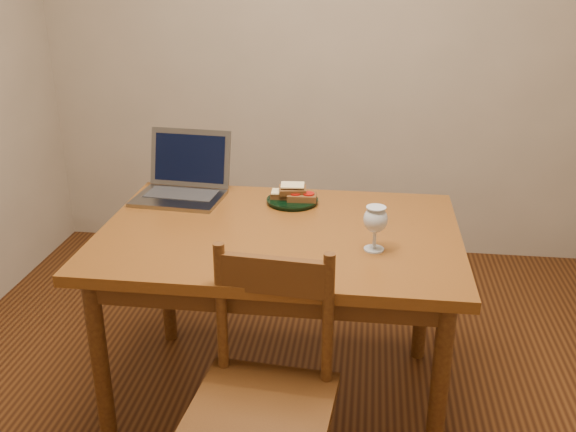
# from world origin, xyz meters

# --- Properties ---
(floor) EXTENTS (3.20, 3.20, 0.02)m
(floor) POSITION_xyz_m (0.00, 0.00, -0.01)
(floor) COLOR black
(floor) RESTS_ON ground
(back_wall) EXTENTS (3.20, 0.02, 2.60)m
(back_wall) POSITION_xyz_m (0.00, 1.61, 1.30)
(back_wall) COLOR gray
(back_wall) RESTS_ON floor
(front_wall) EXTENTS (3.20, 0.02, 2.60)m
(front_wall) POSITION_xyz_m (0.00, -1.61, 1.30)
(front_wall) COLOR gray
(front_wall) RESTS_ON floor
(table) EXTENTS (1.30, 0.90, 0.74)m
(table) POSITION_xyz_m (-0.04, 0.10, 0.65)
(table) COLOR #4F2E0D
(table) RESTS_ON floor
(chair) EXTENTS (0.44, 0.43, 0.44)m
(chair) POSITION_xyz_m (-0.01, -0.47, 0.48)
(chair) COLOR #3B1D0C
(chair) RESTS_ON floor
(plate) EXTENTS (0.21, 0.21, 0.02)m
(plate) POSITION_xyz_m (-0.03, 0.38, 0.75)
(plate) COLOR black
(plate) RESTS_ON table
(sandwich_cheese) EXTENTS (0.11, 0.06, 0.03)m
(sandwich_cheese) POSITION_xyz_m (-0.06, 0.39, 0.77)
(sandwich_cheese) COLOR #381E0C
(sandwich_cheese) RESTS_ON plate
(sandwich_tomato) EXTENTS (0.12, 0.07, 0.04)m
(sandwich_tomato) POSITION_xyz_m (0.01, 0.37, 0.78)
(sandwich_tomato) COLOR #381E0C
(sandwich_tomato) RESTS_ON plate
(sandwich_top) EXTENTS (0.12, 0.08, 0.03)m
(sandwich_top) POSITION_xyz_m (-0.03, 0.39, 0.80)
(sandwich_top) COLOR #381E0C
(sandwich_top) RESTS_ON plate
(milk_glass) EXTENTS (0.08, 0.08, 0.16)m
(milk_glass) POSITION_xyz_m (0.30, -0.02, 0.82)
(milk_glass) COLOR white
(milk_glass) RESTS_ON table
(laptop) EXTENTS (0.37, 0.34, 0.25)m
(laptop) POSITION_xyz_m (-0.48, 0.43, 0.81)
(laptop) COLOR slate
(laptop) RESTS_ON table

